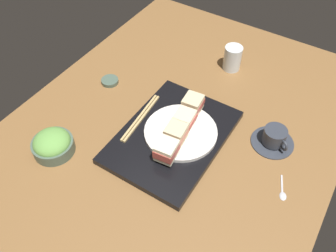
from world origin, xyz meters
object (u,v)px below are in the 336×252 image
sandwich_inner_far (176,133)px  teaspoon (283,192)px  sandwich_nearmost (193,104)px  coffee_cup (274,138)px  small_sauce_dish (110,81)px  sandwich_farmost (166,150)px  drinking_glass (232,58)px  sandwich_inner_near (185,119)px  salad_bowl (53,144)px  sandwich_plate (180,133)px  chopsticks_pair (141,118)px

sandwich_inner_far → teaspoon: size_ratio=0.82×
sandwich_nearmost → coffee_cup: bearing=97.7°
sandwich_inner_far → teaspoon: 34.46cm
coffee_cup → small_sauce_dish: bearing=-85.5°
sandwich_farmost → drinking_glass: 50.33cm
sandwich_inner_near → small_sauce_dish: sandwich_inner_near is taller
salad_bowl → sandwich_farmost: bearing=114.5°
drinking_glass → teaspoon: (41.65, 35.82, -4.32)cm
sandwich_farmost → small_sauce_dish: (-19.21, -36.58, -5.46)cm
sandwich_inner_far → drinking_glass: 43.52cm
teaspoon → sandwich_inner_near: bearing=-98.1°
sandwich_plate → sandwich_farmost: sandwich_farmost is taller
salad_bowl → coffee_cup: size_ratio=0.94×
drinking_glass → chopsticks_pair: bearing=-17.2°
sandwich_plate → sandwich_inner_far: sandwich_inner_far is taller
sandwich_plate → chopsticks_pair: (1.09, -14.14, -0.29)cm
sandwich_nearmost → salad_bowl: 45.01cm
sandwich_plate → sandwich_inner_far: size_ratio=3.23×
sandwich_inner_near → salad_bowl: bearing=-46.6°
coffee_cup → small_sauce_dish: size_ratio=2.15×
sandwich_inner_far → coffee_cup: sandwich_inner_far is taller
sandwich_plate → teaspoon: (1.58, 34.41, -2.45)cm
sandwich_nearmost → sandwich_farmost: size_ratio=1.00×
small_sauce_dish → teaspoon: bearing=81.3°
chopsticks_pair → drinking_glass: bearing=162.8°
sandwich_farmost → sandwich_plate: bearing=-171.9°
salad_bowl → drinking_glass: 70.64cm
sandwich_nearmost → salad_bowl: sandwich_nearmost is taller
chopsticks_pair → coffee_cup: size_ratio=1.67×
sandwich_nearmost → chopsticks_pair: size_ratio=0.32×
sandwich_nearmost → salad_bowl: size_ratio=0.56×
sandwich_inner_near → teaspoon: 35.65cm
sandwich_inner_near → sandwich_inner_far: 6.85cm
chopsticks_pair → sandwich_farmost: bearing=59.8°
sandwich_nearmost → sandwich_inner_far: 13.68cm
sandwich_plate → drinking_glass: size_ratio=2.43×
sandwich_inner_far → chopsticks_pair: sandwich_inner_far is taller
small_sauce_dish → sandwich_inner_near: bearing=80.7°
sandwich_farmost → small_sauce_dish: size_ratio=1.14×
chopsticks_pair → small_sauce_dish: (-10.14, -21.00, -1.83)cm
coffee_cup → salad_bowl: bearing=-55.3°
chopsticks_pair → drinking_glass: size_ratio=2.38×
coffee_cup → small_sauce_dish: 60.72cm
chopsticks_pair → coffee_cup: (-14.88, 39.51, -0.06)cm
chopsticks_pair → teaspoon: 48.60cm
sandwich_plate → teaspoon: bearing=87.4°
sandwich_plate → coffee_cup: size_ratio=1.70×
sandwich_farmost → drinking_glass: (-50.22, -2.85, -1.47)cm
sandwich_nearmost → sandwich_inner_near: bearing=8.1°
sandwich_plate → sandwich_nearmost: bearing=-171.9°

